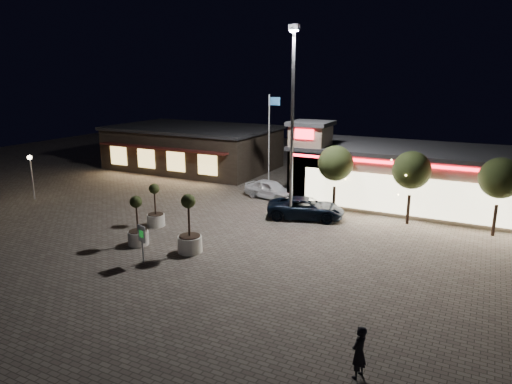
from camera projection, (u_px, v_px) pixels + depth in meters
The scene contains 16 objects.
ground at pixel (197, 258), 24.29m from camera, with size 90.00×90.00×0.00m, color #6B6257.
retail_building at pixel (428, 177), 33.17m from camera, with size 20.40×8.40×6.10m.
restaurant_building at pixel (193, 147), 47.14m from camera, with size 16.40×11.00×4.30m.
floodlight_pole at pixel (292, 115), 28.54m from camera, with size 0.60×0.40×12.38m.
flagpole at pixel (270, 137), 35.14m from camera, with size 0.95×0.10×8.00m.
lamp_post_west at pixel (31, 168), 35.06m from camera, with size 0.36×0.36×3.48m.
string_tree_a at pixel (335, 164), 31.11m from camera, with size 2.42×2.42×4.79m.
string_tree_b at pixel (412, 170), 28.91m from camera, with size 2.42×2.42×4.79m.
string_tree_c at pixel (500, 178), 26.70m from camera, with size 2.42×2.42×4.79m.
pickup_truck at pixel (306, 208), 30.78m from camera, with size 2.37×5.14×1.43m, color black.
white_sedan at pixel (270, 189), 35.70m from camera, with size 1.74×4.31×1.47m, color white.
pedestrian at pixel (359, 352), 14.51m from camera, with size 0.66×0.43×1.80m, color black.
planter_left at pixel (156, 213), 29.16m from camera, with size 1.14×1.14×2.81m.
planter_mid at pixel (138, 230), 25.94m from camera, with size 1.18×1.18×2.89m.
planter_right at pixel (190, 234), 24.84m from camera, with size 1.34×1.34×3.29m.
valet_sign at pixel (142, 237), 23.23m from camera, with size 0.65×0.28×2.04m.
Camera 1 is at (13.11, -18.72, 9.48)m, focal length 32.00 mm.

